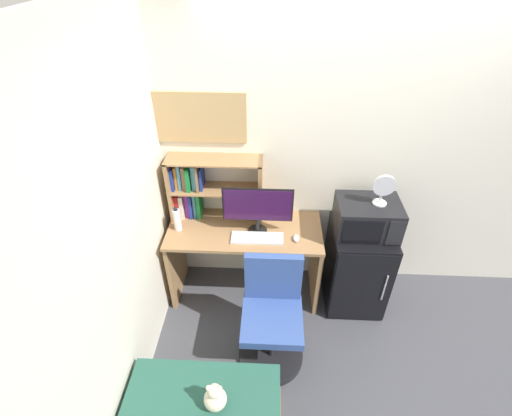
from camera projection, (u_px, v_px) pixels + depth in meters
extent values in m
cube|color=silver|center=(400.00, 161.00, 3.08)|extent=(6.40, 0.04, 2.60)
cube|color=silver|center=(77.00, 308.00, 1.85)|extent=(0.04, 4.40, 2.60)
cube|color=#997047|center=(245.00, 230.00, 3.20)|extent=(1.33, 0.58, 0.03)
cube|color=#997047|center=(176.00, 260.00, 3.45)|extent=(0.04, 0.52, 0.74)
cube|color=#997047|center=(315.00, 265.00, 3.40)|extent=(0.04, 0.52, 0.74)
cube|color=#997047|center=(172.00, 188.00, 3.18)|extent=(0.03, 0.24, 0.58)
cube|color=#997047|center=(260.00, 190.00, 3.15)|extent=(0.03, 0.24, 0.58)
cube|color=#997047|center=(214.00, 160.00, 3.00)|extent=(0.80, 0.24, 0.01)
cube|color=#997047|center=(216.00, 189.00, 3.17)|extent=(0.73, 0.24, 0.01)
cube|color=#B21E1E|center=(179.00, 203.00, 3.30)|extent=(0.03, 0.18, 0.24)
cube|color=silver|center=(183.00, 204.00, 3.30)|extent=(0.04, 0.17, 0.23)
cube|color=purple|center=(188.00, 202.00, 3.30)|extent=(0.03, 0.13, 0.26)
cube|color=navy|center=(192.00, 203.00, 3.30)|extent=(0.02, 0.17, 0.24)
cube|color=teal|center=(196.00, 203.00, 3.30)|extent=(0.03, 0.14, 0.23)
cube|color=#197233|center=(199.00, 203.00, 3.29)|extent=(0.03, 0.16, 0.25)
cube|color=navy|center=(174.00, 176.00, 3.13)|extent=(0.02, 0.19, 0.20)
cube|color=orange|center=(177.00, 175.00, 3.13)|extent=(0.02, 0.15, 0.21)
cube|color=teal|center=(181.00, 174.00, 3.12)|extent=(0.03, 0.16, 0.24)
cube|color=brown|center=(185.00, 175.00, 3.13)|extent=(0.03, 0.16, 0.22)
cube|color=#197233|center=(189.00, 176.00, 3.12)|extent=(0.03, 0.19, 0.21)
cube|color=teal|center=(195.00, 175.00, 3.13)|extent=(0.04, 0.16, 0.22)
cube|color=brown|center=(199.00, 175.00, 3.11)|extent=(0.02, 0.20, 0.24)
cube|color=navy|center=(202.00, 177.00, 3.13)|extent=(0.02, 0.17, 0.20)
cylinder|color=black|center=(258.00, 231.00, 3.16)|extent=(0.16, 0.16, 0.02)
cylinder|color=black|center=(258.00, 225.00, 3.12)|extent=(0.04, 0.04, 0.12)
cube|color=black|center=(258.00, 205.00, 3.00)|extent=(0.58, 0.01, 0.31)
cube|color=#33143D|center=(258.00, 205.00, 3.00)|extent=(0.55, 0.02, 0.29)
cube|color=silver|center=(257.00, 238.00, 3.08)|extent=(0.43, 0.15, 0.02)
ellipsoid|color=silver|center=(296.00, 238.00, 3.07)|extent=(0.05, 0.09, 0.03)
cylinder|color=silver|center=(177.00, 220.00, 3.13)|extent=(0.06, 0.06, 0.20)
cylinder|color=black|center=(175.00, 209.00, 3.07)|extent=(0.03, 0.03, 0.02)
cube|color=black|center=(356.00, 266.00, 3.34)|extent=(0.51, 0.54, 0.82)
cube|color=black|center=(362.00, 289.00, 3.12)|extent=(0.49, 0.01, 0.79)
cylinder|color=#B2B2B7|center=(385.00, 288.00, 3.07)|extent=(0.01, 0.01, 0.29)
cube|color=black|center=(367.00, 217.00, 3.02)|extent=(0.51, 0.38, 0.28)
cube|color=black|center=(363.00, 232.00, 2.86)|extent=(0.30, 0.01, 0.22)
cube|color=black|center=(396.00, 233.00, 2.85)|extent=(0.12, 0.01, 0.23)
cylinder|color=silver|center=(379.00, 203.00, 2.93)|extent=(0.11, 0.11, 0.01)
cylinder|color=silver|center=(381.00, 198.00, 2.90)|extent=(0.02, 0.02, 0.08)
cylinder|color=silver|center=(384.00, 185.00, 2.82)|extent=(0.17, 0.03, 0.17)
cylinder|color=black|center=(271.00, 355.00, 3.05)|extent=(0.53, 0.53, 0.04)
cylinder|color=black|center=(271.00, 339.00, 2.92)|extent=(0.04, 0.04, 0.43)
cube|color=#334C8C|center=(272.00, 320.00, 2.78)|extent=(0.46, 0.46, 0.07)
cube|color=#334C8C|center=(273.00, 277.00, 2.81)|extent=(0.44, 0.06, 0.43)
sphere|color=beige|center=(215.00, 399.00, 2.27)|extent=(0.14, 0.14, 0.14)
sphere|color=beige|center=(214.00, 391.00, 2.22)|extent=(0.09, 0.09, 0.09)
sphere|color=beige|center=(208.00, 388.00, 2.20)|extent=(0.03, 0.03, 0.03)
sphere|color=beige|center=(220.00, 389.00, 2.20)|extent=(0.03, 0.03, 0.03)
cube|color=tan|center=(196.00, 118.00, 2.91)|extent=(0.79, 0.02, 0.41)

